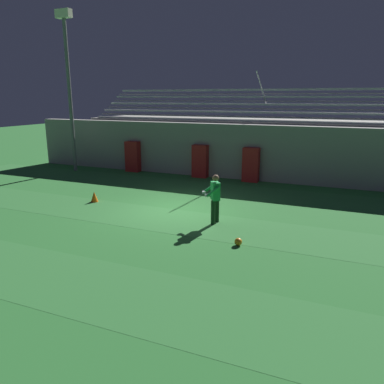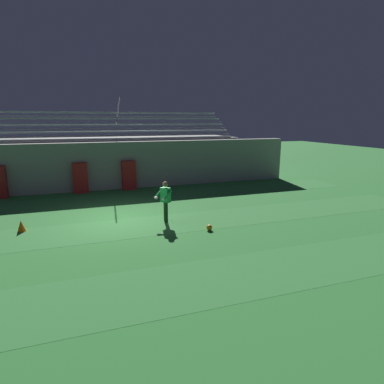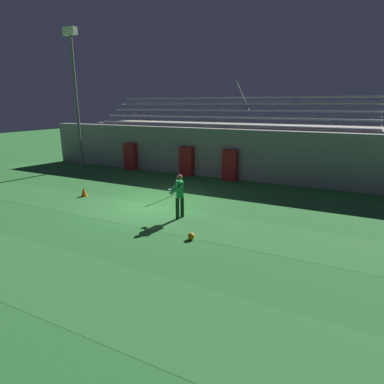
{
  "view_description": "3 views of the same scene",
  "coord_description": "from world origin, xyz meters",
  "px_view_note": "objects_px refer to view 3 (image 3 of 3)",
  "views": [
    {
      "loc": [
        5.84,
        -12.16,
        4.13
      ],
      "look_at": [
        1.58,
        -2.09,
        1.35
      ],
      "focal_mm": 35.0,
      "sensor_mm": 36.0,
      "label": 1
    },
    {
      "loc": [
        -1.22,
        -13.04,
        4.08
      ],
      "look_at": [
        2.54,
        -2.17,
        1.48
      ],
      "focal_mm": 30.0,
      "sensor_mm": 36.0,
      "label": 2
    },
    {
      "loc": [
        7.38,
        -10.77,
        4.11
      ],
      "look_at": [
        2.39,
        -0.82,
        1.08
      ],
      "focal_mm": 30.0,
      "sensor_mm": 36.0,
      "label": 3
    }
  ],
  "objects_px": {
    "padding_pillar_gate_left": "(187,161)",
    "padding_pillar_gate_right": "(230,165)",
    "padding_pillar_far_left": "(131,157)",
    "traffic_cone": "(84,192)",
    "soccer_ball": "(191,236)",
    "floodlight_pole": "(75,83)",
    "goalkeeper": "(179,193)"
  },
  "relations": [
    {
      "from": "padding_pillar_far_left",
      "to": "traffic_cone",
      "type": "bearing_deg",
      "value": -72.37
    },
    {
      "from": "padding_pillar_gate_left",
      "to": "padding_pillar_far_left",
      "type": "xyz_separation_m",
      "value": [
        -4.12,
        0.0,
        0.0
      ]
    },
    {
      "from": "soccer_ball",
      "to": "padding_pillar_gate_right",
      "type": "bearing_deg",
      "value": 102.06
    },
    {
      "from": "padding_pillar_gate_right",
      "to": "padding_pillar_far_left",
      "type": "height_order",
      "value": "same"
    },
    {
      "from": "padding_pillar_far_left",
      "to": "traffic_cone",
      "type": "distance_m",
      "value": 6.5
    },
    {
      "from": "padding_pillar_gate_right",
      "to": "padding_pillar_far_left",
      "type": "relative_size",
      "value": 1.0
    },
    {
      "from": "goalkeeper",
      "to": "soccer_ball",
      "type": "relative_size",
      "value": 7.59
    },
    {
      "from": "goalkeeper",
      "to": "traffic_cone",
      "type": "xyz_separation_m",
      "value": [
        -5.39,
        0.61,
        -0.74
      ]
    },
    {
      "from": "goalkeeper",
      "to": "soccer_ball",
      "type": "bearing_deg",
      "value": -50.85
    },
    {
      "from": "padding_pillar_far_left",
      "to": "padding_pillar_gate_left",
      "type": "bearing_deg",
      "value": 0.0
    },
    {
      "from": "padding_pillar_gate_left",
      "to": "padding_pillar_gate_right",
      "type": "distance_m",
      "value": 2.73
    },
    {
      "from": "floodlight_pole",
      "to": "traffic_cone",
      "type": "distance_m",
      "value": 8.94
    },
    {
      "from": "floodlight_pole",
      "to": "traffic_cone",
      "type": "height_order",
      "value": "floodlight_pole"
    },
    {
      "from": "floodlight_pole",
      "to": "soccer_ball",
      "type": "relative_size",
      "value": 39.21
    },
    {
      "from": "padding_pillar_gate_left",
      "to": "floodlight_pole",
      "type": "height_order",
      "value": "floodlight_pole"
    },
    {
      "from": "soccer_ball",
      "to": "traffic_cone",
      "type": "height_order",
      "value": "traffic_cone"
    },
    {
      "from": "floodlight_pole",
      "to": "soccer_ball",
      "type": "bearing_deg",
      "value": -31.51
    },
    {
      "from": "goalkeeper",
      "to": "padding_pillar_far_left",
      "type": "bearing_deg",
      "value": 137.35
    },
    {
      "from": "padding_pillar_gate_right",
      "to": "padding_pillar_far_left",
      "type": "distance_m",
      "value": 6.85
    },
    {
      "from": "goalkeeper",
      "to": "soccer_ball",
      "type": "xyz_separation_m",
      "value": [
        1.29,
        -1.58,
        -0.84
      ]
    },
    {
      "from": "padding_pillar_gate_left",
      "to": "traffic_cone",
      "type": "distance_m",
      "value": 6.56
    },
    {
      "from": "floodlight_pole",
      "to": "soccer_ball",
      "type": "distance_m",
      "value": 14.91
    },
    {
      "from": "traffic_cone",
      "to": "soccer_ball",
      "type": "bearing_deg",
      "value": -18.17
    },
    {
      "from": "padding_pillar_gate_right",
      "to": "traffic_cone",
      "type": "distance_m",
      "value": 7.9
    },
    {
      "from": "padding_pillar_gate_right",
      "to": "goalkeeper",
      "type": "bearing_deg",
      "value": -85.82
    },
    {
      "from": "padding_pillar_gate_left",
      "to": "goalkeeper",
      "type": "height_order",
      "value": "padding_pillar_gate_left"
    },
    {
      "from": "padding_pillar_gate_left",
      "to": "floodlight_pole",
      "type": "distance_m",
      "value": 8.72
    },
    {
      "from": "padding_pillar_gate_right",
      "to": "goalkeeper",
      "type": "distance_m",
      "value": 6.79
    },
    {
      "from": "padding_pillar_gate_left",
      "to": "padding_pillar_gate_right",
      "type": "bearing_deg",
      "value": 0.0
    },
    {
      "from": "floodlight_pole",
      "to": "goalkeeper",
      "type": "height_order",
      "value": "floodlight_pole"
    },
    {
      "from": "padding_pillar_gate_left",
      "to": "padding_pillar_far_left",
      "type": "height_order",
      "value": "same"
    },
    {
      "from": "padding_pillar_gate_left",
      "to": "goalkeeper",
      "type": "distance_m",
      "value": 7.5
    }
  ]
}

